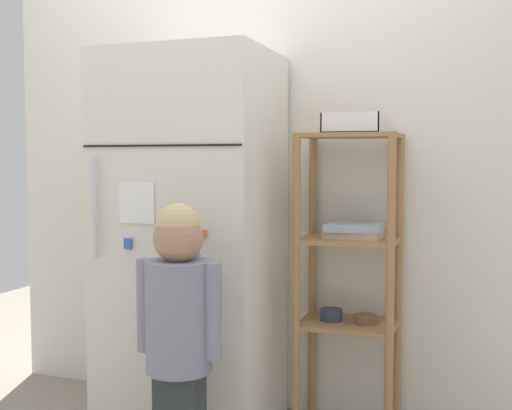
{
  "coord_description": "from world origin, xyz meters",
  "views": [
    {
      "loc": [
        1.02,
        -2.53,
        1.19
      ],
      "look_at": [
        0.12,
        0.02,
        1.0
      ],
      "focal_mm": 44.56,
      "sensor_mm": 36.0,
      "label": 1
    }
  ],
  "objects_px": {
    "child_standing": "(179,315)",
    "pantry_shelf_unit": "(349,258)",
    "fruit_bin": "(355,125)",
    "refrigerator": "(192,242)"
  },
  "relations": [
    {
      "from": "child_standing",
      "to": "pantry_shelf_unit",
      "type": "distance_m",
      "value": 0.82
    },
    {
      "from": "child_standing",
      "to": "pantry_shelf_unit",
      "type": "bearing_deg",
      "value": 52.07
    },
    {
      "from": "child_standing",
      "to": "fruit_bin",
      "type": "distance_m",
      "value": 1.09
    },
    {
      "from": "refrigerator",
      "to": "pantry_shelf_unit",
      "type": "height_order",
      "value": "refrigerator"
    },
    {
      "from": "child_standing",
      "to": "fruit_bin",
      "type": "height_order",
      "value": "fruit_bin"
    },
    {
      "from": "pantry_shelf_unit",
      "to": "fruit_bin",
      "type": "distance_m",
      "value": 0.57
    },
    {
      "from": "pantry_shelf_unit",
      "to": "fruit_bin",
      "type": "relative_size",
      "value": 5.34
    },
    {
      "from": "fruit_bin",
      "to": "child_standing",
      "type": "bearing_deg",
      "value": -128.59
    },
    {
      "from": "pantry_shelf_unit",
      "to": "child_standing",
      "type": "bearing_deg",
      "value": -127.93
    },
    {
      "from": "child_standing",
      "to": "pantry_shelf_unit",
      "type": "height_order",
      "value": "pantry_shelf_unit"
    }
  ]
}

